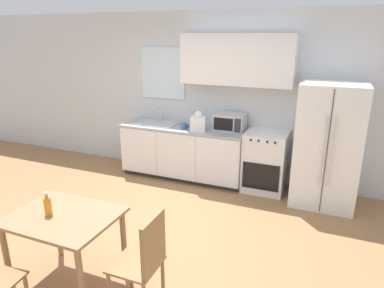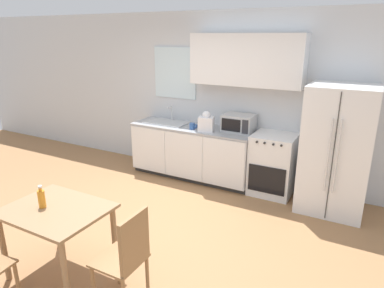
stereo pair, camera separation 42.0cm
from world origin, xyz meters
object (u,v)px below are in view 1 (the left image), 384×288
at_px(dining_chair_side, 145,257).
at_px(drink_bottle, 48,206).
at_px(refrigerator, 328,145).
at_px(microwave, 230,122).
at_px(oven_range, 265,162).
at_px(dining_table, 65,227).
at_px(coffee_mug, 184,126).

relative_size(dining_chair_side, drink_bottle, 4.10).
height_order(refrigerator, microwave, refrigerator).
distance_m(oven_range, microwave, 0.82).
xyz_separation_m(refrigerator, drink_bottle, (-2.31, -2.82, -0.02)).
distance_m(dining_table, dining_chair_side, 0.87).
bearing_deg(refrigerator, dining_chair_side, -115.40).
height_order(oven_range, refrigerator, refrigerator).
distance_m(oven_range, coffee_mug, 1.38).
relative_size(microwave, coffee_mug, 3.74).
height_order(dining_table, dining_chair_side, dining_chair_side).
xyz_separation_m(dining_table, dining_chair_side, (0.86, -0.01, -0.09)).
height_order(refrigerator, coffee_mug, refrigerator).
bearing_deg(dining_table, microwave, 76.36).
xyz_separation_m(coffee_mug, drink_bottle, (-0.16, -2.75, -0.09)).
distance_m(microwave, drink_bottle, 3.11).
distance_m(microwave, dining_table, 3.06).
bearing_deg(coffee_mug, drink_bottle, -93.29).
relative_size(oven_range, refrigerator, 0.54).
distance_m(coffee_mug, dining_chair_side, 2.87).
relative_size(refrigerator, coffee_mug, 13.61).
xyz_separation_m(oven_range, coffee_mug, (-1.29, -0.16, 0.47)).
bearing_deg(refrigerator, coffee_mug, -178.23).
relative_size(microwave, drink_bottle, 2.09).
bearing_deg(microwave, drink_bottle, -105.77).
distance_m(microwave, coffee_mug, 0.73).
bearing_deg(drink_bottle, dining_table, 17.08).
distance_m(oven_range, dining_chair_side, 2.91).
relative_size(refrigerator, dining_table, 1.78).
distance_m(oven_range, dining_table, 3.16).
bearing_deg(microwave, dining_chair_side, -87.19).
relative_size(dining_table, dining_chair_side, 1.04).
bearing_deg(oven_range, dining_chair_side, -99.08).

